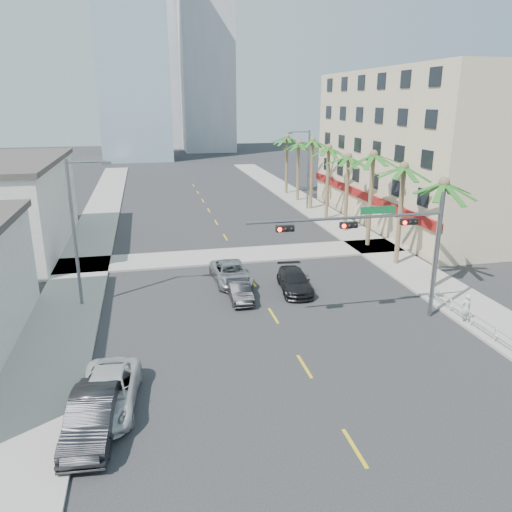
{
  "coord_description": "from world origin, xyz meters",
  "views": [
    {
      "loc": [
        -6.83,
        -16.17,
        12.19
      ],
      "look_at": [
        -0.87,
        10.86,
        3.5
      ],
      "focal_mm": 35.0,
      "sensor_mm": 36.0,
      "label": 1
    }
  ],
  "objects_px": {
    "traffic_signal_mast": "(386,236)",
    "car_lane_center": "(231,273)",
    "car_parked_mid": "(92,417)",
    "pedestrian": "(466,308)",
    "car_parked_far": "(107,392)",
    "car_lane_right": "(294,281)",
    "car_lane_left": "(240,291)"
  },
  "relations": [
    {
      "from": "car_lane_right",
      "to": "car_lane_left",
      "type": "bearing_deg",
      "value": -162.52
    },
    {
      "from": "car_lane_left",
      "to": "car_lane_center",
      "type": "height_order",
      "value": "car_lane_center"
    },
    {
      "from": "car_parked_mid",
      "to": "pedestrian",
      "type": "relative_size",
      "value": 2.86
    },
    {
      "from": "car_parked_mid",
      "to": "pedestrian",
      "type": "xyz_separation_m",
      "value": [
        19.7,
        5.69,
        0.2
      ]
    },
    {
      "from": "traffic_signal_mast",
      "to": "pedestrian",
      "type": "xyz_separation_m",
      "value": [
        4.52,
        -1.41,
        -4.08
      ]
    },
    {
      "from": "traffic_signal_mast",
      "to": "car_lane_center",
      "type": "distance_m",
      "value": 11.75
    },
    {
      "from": "car_parked_mid",
      "to": "car_lane_center",
      "type": "distance_m",
      "value": 17.16
    },
    {
      "from": "car_parked_mid",
      "to": "car_lane_left",
      "type": "height_order",
      "value": "car_parked_mid"
    },
    {
      "from": "pedestrian",
      "to": "car_parked_mid",
      "type": "bearing_deg",
      "value": 15.0
    },
    {
      "from": "car_lane_center",
      "to": "pedestrian",
      "type": "height_order",
      "value": "pedestrian"
    },
    {
      "from": "car_lane_center",
      "to": "traffic_signal_mast",
      "type": "bearing_deg",
      "value": -50.69
    },
    {
      "from": "car_lane_center",
      "to": "pedestrian",
      "type": "distance_m",
      "value": 15.18
    },
    {
      "from": "pedestrian",
      "to": "car_lane_center",
      "type": "bearing_deg",
      "value": -40.06
    },
    {
      "from": "car_parked_mid",
      "to": "car_lane_left",
      "type": "bearing_deg",
      "value": 61.55
    },
    {
      "from": "car_parked_mid",
      "to": "car_parked_far",
      "type": "distance_m",
      "value": 1.77
    },
    {
      "from": "car_parked_mid",
      "to": "car_lane_center",
      "type": "height_order",
      "value": "car_parked_mid"
    },
    {
      "from": "car_parked_far",
      "to": "car_lane_center",
      "type": "height_order",
      "value": "car_parked_far"
    },
    {
      "from": "car_lane_right",
      "to": "car_parked_far",
      "type": "bearing_deg",
      "value": -129.68
    },
    {
      "from": "pedestrian",
      "to": "car_parked_far",
      "type": "bearing_deg",
      "value": 10.56
    },
    {
      "from": "car_lane_left",
      "to": "car_parked_far",
      "type": "bearing_deg",
      "value": -125.13
    },
    {
      "from": "traffic_signal_mast",
      "to": "car_parked_mid",
      "type": "distance_m",
      "value": 17.3
    },
    {
      "from": "car_parked_mid",
      "to": "car_lane_center",
      "type": "relative_size",
      "value": 0.95
    },
    {
      "from": "car_parked_far",
      "to": "car_lane_center",
      "type": "xyz_separation_m",
      "value": [
        7.46,
        13.52,
        -0.02
      ]
    },
    {
      "from": "traffic_signal_mast",
      "to": "car_lane_center",
      "type": "bearing_deg",
      "value": 131.87
    },
    {
      "from": "car_lane_left",
      "to": "pedestrian",
      "type": "height_order",
      "value": "pedestrian"
    },
    {
      "from": "car_parked_far",
      "to": "car_lane_left",
      "type": "height_order",
      "value": "car_parked_far"
    },
    {
      "from": "car_lane_center",
      "to": "car_lane_right",
      "type": "relative_size",
      "value": 1.08
    },
    {
      "from": "car_lane_left",
      "to": "pedestrian",
      "type": "distance_m",
      "value": 13.38
    },
    {
      "from": "car_parked_mid",
      "to": "car_lane_left",
      "type": "distance_m",
      "value": 14.36
    },
    {
      "from": "car_parked_far",
      "to": "car_lane_left",
      "type": "distance_m",
      "value": 12.7
    },
    {
      "from": "car_lane_right",
      "to": "traffic_signal_mast",
      "type": "bearing_deg",
      "value": -52.97
    },
    {
      "from": "car_parked_mid",
      "to": "car_parked_far",
      "type": "height_order",
      "value": "car_parked_mid"
    }
  ]
}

